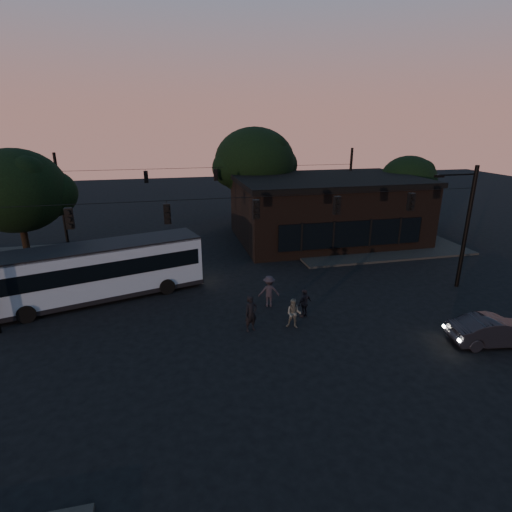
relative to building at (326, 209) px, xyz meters
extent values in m
plane|color=black|center=(-9.00, -15.97, -2.71)|extent=(120.00, 120.00, 0.00)
cube|color=black|center=(3.00, -1.97, -2.63)|extent=(14.00, 10.00, 0.15)
cube|color=black|center=(-23.00, -1.97, -2.63)|extent=(14.00, 10.00, 0.15)
cube|color=black|center=(0.00, 0.03, -0.21)|extent=(15.00, 10.00, 5.00)
cube|color=black|center=(0.00, 0.03, 2.49)|extent=(15.40, 10.40, 0.40)
cube|color=black|center=(0.00, -5.09, -0.91)|extent=(11.50, 0.18, 2.00)
cylinder|color=black|center=(-5.00, 6.03, -0.71)|extent=(0.44, 0.44, 4.00)
ellipsoid|color=black|center=(-5.00, 6.03, 3.49)|extent=(7.60, 7.60, 6.46)
cylinder|color=black|center=(9.00, 2.03, -1.21)|extent=(0.44, 0.44, 3.00)
ellipsoid|color=black|center=(9.00, 2.03, 1.94)|extent=(5.20, 5.20, 4.42)
cylinder|color=black|center=(-23.00, -2.97, -0.91)|extent=(0.44, 0.44, 3.60)
ellipsoid|color=black|center=(-23.00, -2.97, 2.87)|extent=(6.40, 6.40, 5.44)
cylinder|color=black|center=(4.00, -11.97, 1.04)|extent=(0.24, 0.24, 7.50)
cylinder|color=black|center=(-9.00, -11.97, 3.49)|extent=(26.00, 0.03, 0.03)
cube|color=black|center=(-18.00, -11.97, 2.84)|extent=(0.34, 0.30, 1.00)
cube|color=black|center=(-13.50, -11.97, 2.84)|extent=(0.34, 0.30, 1.00)
cube|color=black|center=(-9.00, -11.97, 2.84)|extent=(0.34, 0.30, 1.00)
cube|color=black|center=(-4.50, -11.97, 2.84)|extent=(0.34, 0.30, 1.00)
cube|color=black|center=(0.00, -11.97, 2.84)|extent=(0.34, 0.30, 1.00)
cylinder|color=black|center=(-22.00, 4.03, 1.04)|extent=(0.24, 0.24, 7.50)
cylinder|color=black|center=(4.00, 4.03, 1.04)|extent=(0.24, 0.24, 7.50)
cylinder|color=black|center=(-9.00, 4.03, 3.29)|extent=(26.00, 0.03, 0.03)
cube|color=black|center=(-15.00, 4.03, 2.64)|extent=(0.34, 0.30, 1.00)
cube|color=black|center=(-9.00, 4.03, 2.64)|extent=(0.34, 0.30, 1.00)
cube|color=black|center=(-3.00, 4.03, 2.64)|extent=(0.34, 0.30, 1.00)
cube|color=#8798AC|center=(-17.46, -8.77, -0.89)|extent=(11.70, 5.66, 2.70)
cube|color=black|center=(-17.46, -8.77, -0.63)|extent=(11.27, 5.57, 0.93)
cube|color=black|center=(-17.46, -8.77, 0.46)|extent=(11.70, 5.66, 0.16)
cube|color=black|center=(-17.46, -8.77, -2.34)|extent=(11.81, 5.74, 0.26)
cylinder|color=black|center=(-20.94, -11.13, -2.24)|extent=(0.97, 0.51, 0.93)
cylinder|color=black|center=(-21.66, -8.63, -2.24)|extent=(0.97, 0.51, 0.93)
cylinder|color=black|center=(-13.81, -9.07, -2.24)|extent=(0.97, 0.51, 0.93)
cylinder|color=black|center=(-14.52, -6.58, -2.24)|extent=(0.97, 0.51, 0.93)
imported|color=black|center=(0.90, -18.30, -2.03)|extent=(4.25, 2.01, 1.35)
imported|color=black|center=(-9.84, -14.53, -1.78)|extent=(0.79, 0.65, 1.86)
imported|color=#4D4D46|center=(-7.70, -14.73, -1.93)|extent=(0.93, 0.85, 1.56)
imported|color=black|center=(-6.78, -13.74, -1.92)|extent=(0.99, 0.79, 1.58)
imported|color=black|center=(-8.28, -12.05, -1.80)|extent=(1.23, 0.79, 1.81)
camera|label=1|loc=(-13.56, -31.77, 7.17)|focal=28.00mm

